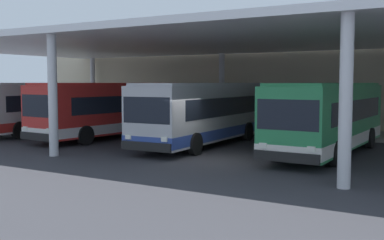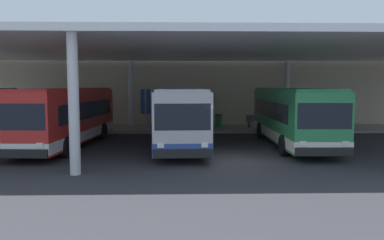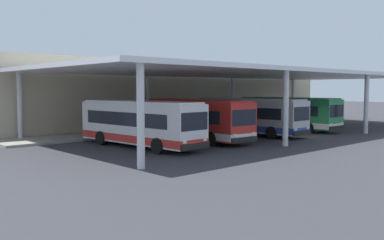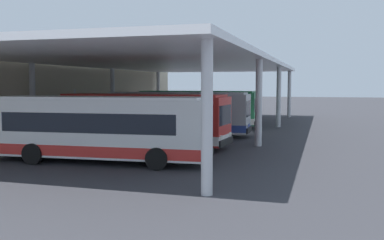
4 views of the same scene
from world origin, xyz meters
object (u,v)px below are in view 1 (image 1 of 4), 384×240
(bus_second_bay, at_px, (112,109))
(trash_bin, at_px, (306,123))
(banner_sign, at_px, (222,101))
(bus_middle_bay, at_px, (204,113))
(bus_far_bay, at_px, (329,117))
(bus_nearest_bay, at_px, (44,107))
(bench_waiting, at_px, (356,125))

(bus_second_bay, bearing_deg, trash_bin, 40.36)
(bus_second_bay, bearing_deg, banner_sign, 61.47)
(bus_middle_bay, xyz_separation_m, bus_far_bay, (6.24, 0.28, 0.00))
(trash_bin, bearing_deg, bus_nearest_bay, -151.58)
(bus_second_bay, xyz_separation_m, trash_bin, (9.06, 7.70, -0.98))
(bus_second_bay, bearing_deg, bench_waiting, 32.46)
(bus_far_bay, relative_size, bench_waiting, 5.88)
(trash_bin, bearing_deg, bus_middle_bay, -110.11)
(bus_nearest_bay, relative_size, trash_bin, 10.89)
(bus_far_bay, relative_size, banner_sign, 3.31)
(bus_second_bay, xyz_separation_m, banner_sign, (3.69, 6.78, 0.32))
(bus_nearest_bay, xyz_separation_m, trash_bin, (14.53, 7.86, -0.98))
(bus_far_bay, xyz_separation_m, banner_sign, (-8.73, 6.68, 0.32))
(bus_nearest_bay, height_order, bus_middle_bay, same)
(bus_nearest_bay, distance_m, bus_middle_bay, 11.64)
(bus_far_bay, bearing_deg, bus_second_bay, -179.51)
(bus_nearest_bay, height_order, banner_sign, banner_sign)
(bus_far_bay, distance_m, trash_bin, 8.36)
(bus_middle_bay, height_order, banner_sign, banner_sign)
(bus_nearest_bay, relative_size, banner_sign, 3.33)
(bus_second_bay, relative_size, banner_sign, 3.34)
(banner_sign, bearing_deg, bench_waiting, 5.99)
(bench_waiting, bearing_deg, banner_sign, -174.01)
(bus_second_bay, xyz_separation_m, bus_middle_bay, (6.18, -0.18, 0.00))
(bench_waiting, bearing_deg, bus_second_bay, -147.54)
(bus_second_bay, relative_size, bus_far_bay, 1.01)
(trash_bin, relative_size, banner_sign, 0.31)
(bench_waiting, distance_m, banner_sign, 8.51)
(trash_bin, xyz_separation_m, banner_sign, (-5.37, -0.92, 1.30))
(trash_bin, height_order, banner_sign, banner_sign)
(bus_middle_bay, bearing_deg, bus_second_bay, 178.37)
(bus_nearest_bay, bearing_deg, bus_middle_bay, -0.08)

